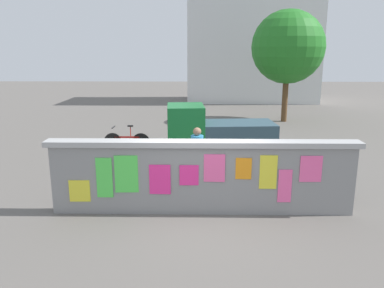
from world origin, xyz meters
The scene contains 9 objects.
ground centered at (0.00, 8.00, 0.00)m, with size 60.00×60.00×0.00m, color #605B56.
poster_wall centered at (0.00, 0.00, 0.87)m, with size 6.96×0.42×1.68m.
auto_rickshaw_truck centered at (0.47, 4.50, 0.90)m, with size 3.70×1.76×1.85m.
motorcycle centered at (-1.92, 1.73, 0.46)m, with size 1.88×0.67×0.87m.
bicycle_near centered at (-2.74, 5.50, 0.36)m, with size 1.71×0.44×0.95m.
bicycle_far centered at (2.77, 1.19, 0.36)m, with size 1.71×0.44×0.95m.
person_walking centered at (-0.13, 1.80, 0.99)m, with size 0.46×0.46×1.62m.
tree_roadside centered at (4.38, 11.64, 3.78)m, with size 3.67×3.67×5.62m.
building_background centered at (3.69, 20.25, 4.62)m, with size 9.41×4.76×9.19m.
Camera 1 is at (-0.09, -8.13, 3.61)m, focal length 35.62 mm.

